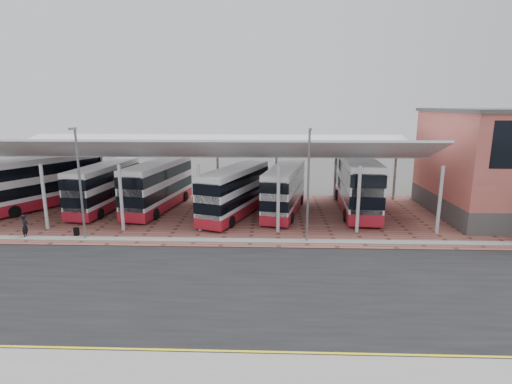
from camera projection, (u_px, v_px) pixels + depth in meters
ground at (281, 280)px, 22.31m from camera, size 140.00×140.00×0.00m
road at (281, 288)px, 21.33m from camera, size 120.00×14.00×0.02m
forecourt at (300, 216)px, 34.92m from camera, size 72.00×16.00×0.06m
north_kerb at (278, 241)px, 28.35m from camera, size 120.00×0.80×0.14m
yellow_line_near at (285, 357)px, 15.48m from camera, size 120.00×0.12×0.01m
yellow_line_far at (285, 352)px, 15.77m from camera, size 120.00×0.12×0.01m
canopy at (209, 149)px, 34.87m from camera, size 37.00×11.63×7.07m
lamp_west at (80, 181)px, 27.97m from camera, size 0.16×0.90×8.07m
lamp_east at (308, 182)px, 27.42m from camera, size 0.16×0.90×8.07m
bus_0 at (44, 182)px, 37.57m from camera, size 7.86×11.35×4.74m
bus_1 at (105, 187)px, 36.75m from camera, size 3.34×10.28×4.16m
bus_2 at (158, 186)px, 36.73m from camera, size 4.15×10.91×4.39m
bus_3 at (235, 192)px, 34.51m from camera, size 5.65×10.41×4.21m
bus_4 at (285, 190)px, 35.53m from camera, size 4.28×10.32×4.15m
bus_5 at (357, 184)px, 36.20m from camera, size 3.60×12.01×4.88m
pedestrian at (25, 226)px, 29.00m from camera, size 0.55×0.72×1.75m
suitcase at (76, 232)px, 29.63m from camera, size 0.34×0.25×0.59m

